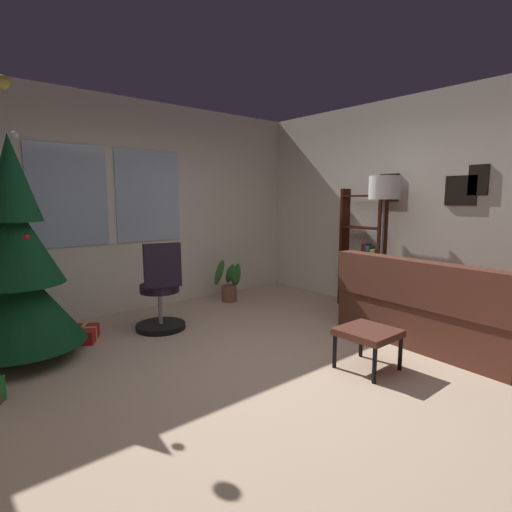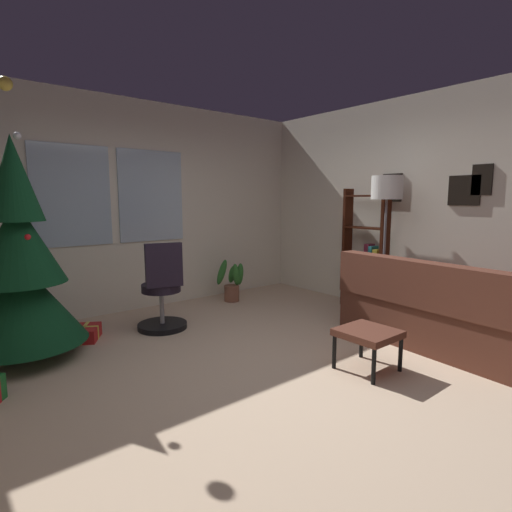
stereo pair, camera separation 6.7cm
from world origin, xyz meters
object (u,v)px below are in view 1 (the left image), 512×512
office_chair (161,296)px  potted_plant (229,283)px  bookshelf (363,255)px  gift_box_red (82,334)px  couch (448,313)px  floor_lamp (384,197)px  holiday_tree (18,271)px  footstool (368,335)px

office_chair → potted_plant: size_ratio=1.62×
office_chair → bookshelf: (2.56, -0.88, 0.32)m
gift_box_red → bookshelf: bookshelf is taller
couch → office_chair: size_ratio=1.95×
couch → bookshelf: size_ratio=1.22×
gift_box_red → office_chair: bearing=-15.8°
couch → potted_plant: 2.94m
floor_lamp → holiday_tree: bearing=159.8°
holiday_tree → potted_plant: holiday_tree is taller
office_chair → floor_lamp: bearing=-29.7°
bookshelf → floor_lamp: floor_lamp is taller
gift_box_red → floor_lamp: size_ratio=0.25×
gift_box_red → couch: bearing=-41.2°
footstool → gift_box_red: 2.90m
couch → holiday_tree: size_ratio=0.78×
couch → office_chair: bearing=132.2°
gift_box_red → floor_lamp: (3.12, -1.55, 1.43)m
bookshelf → floor_lamp: bearing=-119.0°
footstool → office_chair: (-0.88, 2.12, 0.09)m
footstool → floor_lamp: 2.03m
bookshelf → couch: bearing=-109.6°
bookshelf → potted_plant: 1.93m
couch → bookshelf: (0.50, 1.39, 0.41)m
office_chair → floor_lamp: floor_lamp is taller
floor_lamp → footstool: bearing=-150.9°
holiday_tree → potted_plant: bearing=11.3°
couch → gift_box_red: size_ratio=4.48×
holiday_tree → potted_plant: size_ratio=4.03×
floor_lamp → potted_plant: bearing=116.0°
holiday_tree → footstool: bearing=-43.8°
footstool → holiday_tree: 3.16m
couch → holiday_tree: bearing=146.1°
couch → bookshelf: bearing=70.4°
footstool → bookshelf: bookshelf is taller
gift_box_red → floor_lamp: bearing=-26.4°
holiday_tree → bookshelf: holiday_tree is taller
couch → bookshelf: bookshelf is taller
couch → floor_lamp: 1.54m
footstool → holiday_tree: size_ratio=0.18×
footstool → floor_lamp: floor_lamp is taller
floor_lamp → potted_plant: size_ratio=2.82×
holiday_tree → office_chair: 1.44m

